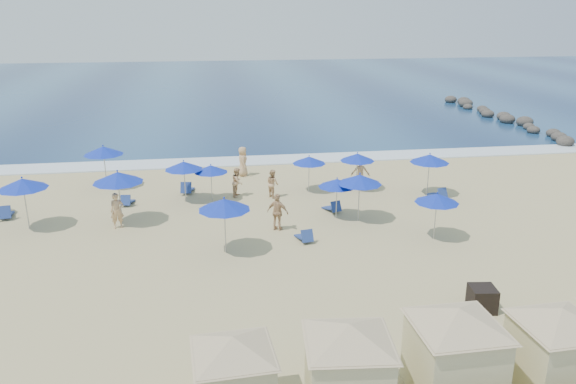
# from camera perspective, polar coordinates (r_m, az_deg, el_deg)

# --- Properties ---
(ground) EXTENTS (160.00, 160.00, 0.00)m
(ground) POSITION_cam_1_polar(r_m,az_deg,el_deg) (24.20, 0.87, -6.19)
(ground) COLOR tan
(ground) RESTS_ON ground
(ocean) EXTENTS (160.00, 80.00, 0.06)m
(ocean) POSITION_cam_1_polar(r_m,az_deg,el_deg) (77.49, -5.88, 10.62)
(ocean) COLOR navy
(ocean) RESTS_ON ground
(surf_line) EXTENTS (160.00, 2.50, 0.08)m
(surf_line) POSITION_cam_1_polar(r_m,az_deg,el_deg) (38.73, -2.87, 3.23)
(surf_line) COLOR white
(surf_line) RESTS_ON ground
(rock_jetty) EXTENTS (2.56, 26.66, 0.96)m
(rock_jetty) POSITION_cam_1_polar(r_m,az_deg,el_deg) (55.08, 21.91, 6.75)
(rock_jetty) COLOR #312C28
(rock_jetty) RESTS_ON ground
(trash_bin) EXTENTS (0.96, 0.96, 0.86)m
(trash_bin) POSITION_cam_1_polar(r_m,az_deg,el_deg) (20.82, 19.12, -10.21)
(trash_bin) COLOR black
(trash_bin) RESTS_ON ground
(cabana_0) EXTENTS (4.09, 4.09, 2.57)m
(cabana_0) POSITION_cam_1_polar(r_m,az_deg,el_deg) (14.68, -5.54, -17.26)
(cabana_0) COLOR beige
(cabana_0) RESTS_ON ground
(cabana_1) EXTENTS (4.44, 4.44, 2.80)m
(cabana_1) POSITION_cam_1_polar(r_m,az_deg,el_deg) (14.83, 6.14, -16.28)
(cabana_1) COLOR beige
(cabana_1) RESTS_ON ground
(cabana_2) EXTENTS (4.62, 4.62, 2.90)m
(cabana_2) POSITION_cam_1_polar(r_m,az_deg,el_deg) (15.84, 16.68, -14.32)
(cabana_2) COLOR beige
(cabana_2) RESTS_ON ground
(cabana_3) EXTENTS (4.33, 4.33, 2.72)m
(cabana_3) POSITION_cam_1_polar(r_m,az_deg,el_deg) (17.12, 25.70, -13.26)
(cabana_3) COLOR beige
(cabana_3) RESTS_ON ground
(umbrella_1) EXTENTS (2.27, 2.27, 2.58)m
(umbrella_1) POSITION_cam_1_polar(r_m,az_deg,el_deg) (28.81, -25.36, 0.78)
(umbrella_1) COLOR #A5A8AD
(umbrella_1) RESTS_ON ground
(umbrella_2) EXTENTS (2.25, 2.25, 2.56)m
(umbrella_2) POSITION_cam_1_polar(r_m,az_deg,el_deg) (33.99, -18.25, 4.02)
(umbrella_2) COLOR #A5A8AD
(umbrella_2) RESTS_ON ground
(umbrella_3) EXTENTS (2.39, 2.39, 2.72)m
(umbrella_3) POSITION_cam_1_polar(r_m,az_deg,el_deg) (27.83, -16.91, 1.45)
(umbrella_3) COLOR #A5A8AD
(umbrella_3) RESTS_ON ground
(umbrella_4) EXTENTS (1.82, 1.82, 2.08)m
(umbrella_4) POSITION_cam_1_polar(r_m,az_deg,el_deg) (30.40, -7.84, 2.35)
(umbrella_4) COLOR #A5A8AD
(umbrella_4) RESTS_ON ground
(umbrella_5) EXTENTS (2.05, 2.05, 2.33)m
(umbrella_5) POSITION_cam_1_polar(r_m,az_deg,el_deg) (30.43, -10.55, 2.66)
(umbrella_5) COLOR #A5A8AD
(umbrella_5) RESTS_ON ground
(umbrella_6) EXTENTS (2.21, 2.21, 2.52)m
(umbrella_6) POSITION_cam_1_polar(r_m,az_deg,el_deg) (23.59, -6.50, -1.26)
(umbrella_6) COLOR #A5A8AD
(umbrella_6) RESTS_ON ground
(umbrella_7) EXTENTS (1.89, 1.89, 2.16)m
(umbrella_7) POSITION_cam_1_polar(r_m,az_deg,el_deg) (31.63, 2.16, 3.26)
(umbrella_7) COLOR #A5A8AD
(umbrella_7) RESTS_ON ground
(umbrella_8) EXTENTS (2.16, 2.16, 2.46)m
(umbrella_8) POSITION_cam_1_polar(r_m,az_deg,el_deg) (27.32, 7.30, 1.29)
(umbrella_8) COLOR #A5A8AD
(umbrella_8) RESTS_ON ground
(umbrella_9) EXTENTS (1.97, 1.97, 2.24)m
(umbrella_9) POSITION_cam_1_polar(r_m,az_deg,el_deg) (32.17, 7.06, 3.53)
(umbrella_9) COLOR #A5A8AD
(umbrella_9) RESTS_ON ground
(umbrella_10) EXTENTS (2.16, 2.16, 2.45)m
(umbrella_10) POSITION_cam_1_polar(r_m,az_deg,el_deg) (31.89, 14.20, 3.32)
(umbrella_10) COLOR #A5A8AD
(umbrella_10) RESTS_ON ground
(umbrella_11) EXTENTS (1.98, 1.98, 2.25)m
(umbrella_11) POSITION_cam_1_polar(r_m,az_deg,el_deg) (25.80, 14.90, -0.61)
(umbrella_11) COLOR #A5A8AD
(umbrella_11) RESTS_ON ground
(umbrella_12) EXTENTS (1.86, 1.86, 2.12)m
(umbrella_12) POSITION_cam_1_polar(r_m,az_deg,el_deg) (27.63, 5.00, 0.93)
(umbrella_12) COLOR #A5A8AD
(umbrella_12) RESTS_ON ground
(beach_chair_0) EXTENTS (0.83, 1.44, 0.75)m
(beach_chair_0) POSITION_cam_1_polar(r_m,az_deg,el_deg) (31.36, -26.76, -1.94)
(beach_chair_0) COLOR navy
(beach_chair_0) RESTS_ON ground
(beach_chair_1) EXTENTS (0.68, 1.23, 0.65)m
(beach_chair_1) POSITION_cam_1_polar(r_m,az_deg,el_deg) (31.10, -16.02, -0.87)
(beach_chair_1) COLOR navy
(beach_chair_1) RESTS_ON ground
(beach_chair_2) EXTENTS (0.79, 1.43, 0.75)m
(beach_chair_2) POSITION_cam_1_polar(r_m,az_deg,el_deg) (32.32, -10.21, 0.34)
(beach_chair_2) COLOR navy
(beach_chair_2) RESTS_ON ground
(beach_chair_3) EXTENTS (0.74, 1.28, 0.66)m
(beach_chair_3) POSITION_cam_1_polar(r_m,az_deg,el_deg) (25.29, 1.71, -4.53)
(beach_chair_3) COLOR navy
(beach_chair_3) RESTS_ON ground
(beach_chair_4) EXTENTS (0.88, 1.29, 0.65)m
(beach_chair_4) POSITION_cam_1_polar(r_m,az_deg,el_deg) (29.00, 4.57, -1.57)
(beach_chair_4) COLOR navy
(beach_chair_4) RESTS_ON ground
(beach_chair_5) EXTENTS (0.88, 1.33, 0.67)m
(beach_chair_5) POSITION_cam_1_polar(r_m,az_deg,el_deg) (32.08, 15.04, -0.19)
(beach_chair_5) COLOR navy
(beach_chair_5) RESTS_ON ground
(beachgoer_0) EXTENTS (0.72, 0.57, 1.73)m
(beachgoer_0) POSITION_cam_1_polar(r_m,az_deg,el_deg) (27.79, -16.98, -1.83)
(beachgoer_0) COLOR tan
(beachgoer_0) RESTS_ON ground
(beachgoer_1) EXTENTS (0.83, 0.94, 1.62)m
(beachgoer_1) POSITION_cam_1_polar(r_m,az_deg,el_deg) (31.28, -5.15, 1.01)
(beachgoer_1) COLOR tan
(beachgoer_1) RESTS_ON ground
(beachgoer_2) EXTENTS (1.12, 0.89, 1.78)m
(beachgoer_2) POSITION_cam_1_polar(r_m,az_deg,el_deg) (26.31, -1.06, -2.06)
(beachgoer_2) COLOR tan
(beachgoer_2) RESTS_ON ground
(beachgoer_3) EXTENTS (1.22, 0.87, 1.72)m
(beachgoer_3) POSITION_cam_1_polar(r_m,az_deg,el_deg) (33.38, 7.37, 2.12)
(beachgoer_3) COLOR tan
(beachgoer_3) RESTS_ON ground
(beachgoer_4) EXTENTS (0.61, 0.92, 1.85)m
(beachgoer_4) POSITION_cam_1_polar(r_m,az_deg,el_deg) (35.11, -4.62, 3.12)
(beachgoer_4) COLOR tan
(beachgoer_4) RESTS_ON ground
(beachgoer_5) EXTENTS (0.87, 0.94, 1.56)m
(beachgoer_5) POSITION_cam_1_polar(r_m,az_deg,el_deg) (31.02, -1.58, 0.88)
(beachgoer_5) COLOR tan
(beachgoer_5) RESTS_ON ground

